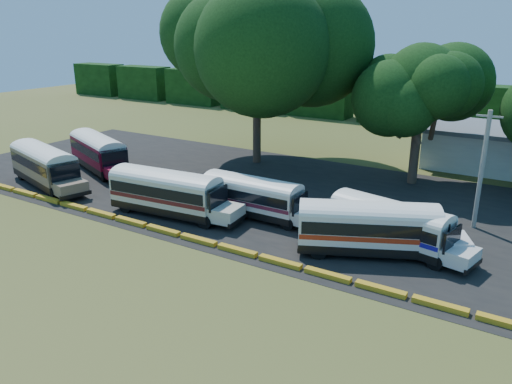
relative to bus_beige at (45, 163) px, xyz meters
The scene contains 13 objects.
ground 17.57m from the bus_beige, 11.84° to the right, with size 160.00×160.00×0.00m, color #3D4C19.
asphalt_strip 20.05m from the bus_beige, 24.95° to the left, with size 64.00×24.00×0.02m, color black.
curb 17.38m from the bus_beige, ahead, with size 53.70×0.45×0.30m.
treeline_backdrop 47.60m from the bus_beige, 68.96° to the left, with size 130.00×4.00×6.00m.
bus_beige is the anchor object (origin of this frame).
bus_red 5.78m from the bus_beige, 88.45° to the left, with size 10.58×6.28×3.42m.
bus_cream_west 13.76m from the bus_beige, ahead, with size 10.41×3.43×3.36m.
bus_cream_east 19.49m from the bus_beige, ahead, with size 9.08×2.37×2.98m.
bus_white_red 28.57m from the bus_beige, ahead, with size 10.16×6.44×3.31m.
bus_white_blue 29.50m from the bus_beige, ahead, with size 9.42×4.16×3.01m.
tree_west 22.52m from the bus_beige, 55.07° to the left, with size 15.24×15.24×18.22m.
tree_center 32.62m from the bus_beige, 33.08° to the left, with size 9.04×9.04×11.94m.
utility_pole 34.55m from the bus_beige, 15.73° to the left, with size 1.60×0.30×8.11m.
Camera 1 is at (20.08, -22.04, 13.24)m, focal length 35.00 mm.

